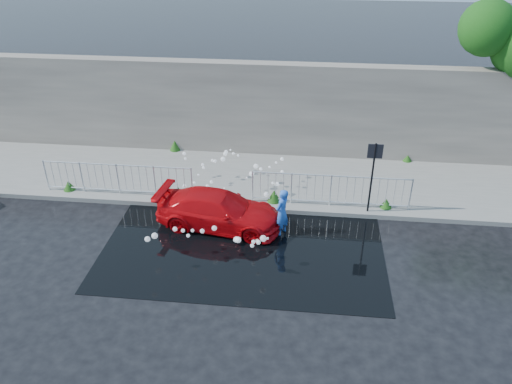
% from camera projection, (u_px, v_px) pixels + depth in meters
% --- Properties ---
extents(ground, '(90.00, 90.00, 0.00)m').
position_uv_depth(ground, '(221.00, 267.00, 13.63)').
color(ground, black).
rests_on(ground, ground).
extents(pavement, '(30.00, 4.00, 0.15)m').
position_uv_depth(pavement, '(244.00, 178.00, 17.90)').
color(pavement, slate).
rests_on(pavement, ground).
extents(curb, '(30.00, 0.25, 0.16)m').
position_uv_depth(curb, '(236.00, 207.00, 16.17)').
color(curb, slate).
rests_on(curb, ground).
extents(retaining_wall, '(30.00, 0.60, 3.50)m').
position_uv_depth(retaining_wall, '(251.00, 108.00, 18.88)').
color(retaining_wall, '#675F57').
rests_on(retaining_wall, pavement).
extents(puddle, '(8.00, 5.00, 0.01)m').
position_uv_depth(puddle, '(243.00, 246.00, 14.44)').
color(puddle, black).
rests_on(puddle, ground).
extents(sign_post, '(0.45, 0.06, 2.50)m').
position_uv_depth(sign_post, '(373.00, 167.00, 15.04)').
color(sign_post, black).
rests_on(sign_post, ground).
extents(railing_left, '(5.05, 0.05, 1.10)m').
position_uv_depth(railing_left, '(118.00, 178.00, 16.52)').
color(railing_left, silver).
rests_on(railing_left, pavement).
extents(railing_right, '(5.05, 0.05, 1.10)m').
position_uv_depth(railing_right, '(331.00, 189.00, 15.86)').
color(railing_right, silver).
rests_on(railing_right, pavement).
extents(weeds, '(12.17, 3.93, 0.41)m').
position_uv_depth(weeds, '(230.00, 178.00, 17.36)').
color(weeds, '#124211').
rests_on(weeds, pavement).
extents(water_spray, '(3.58, 5.70, 1.09)m').
position_uv_depth(water_spray, '(229.00, 195.00, 15.56)').
color(water_spray, white).
rests_on(water_spray, ground).
extents(red_car, '(4.00, 2.06, 1.11)m').
position_uv_depth(red_car, '(219.00, 210.00, 15.11)').
color(red_car, red).
rests_on(red_car, ground).
extents(person, '(0.57, 0.65, 1.49)m').
position_uv_depth(person, '(282.00, 212.00, 14.66)').
color(person, blue).
rests_on(person, ground).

